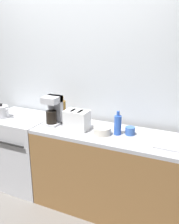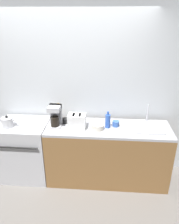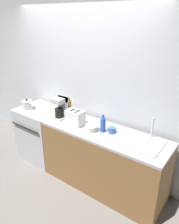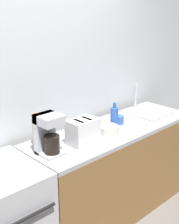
{
  "view_description": "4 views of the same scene",
  "coord_description": "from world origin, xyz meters",
  "px_view_note": "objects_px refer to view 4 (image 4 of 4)",
  "views": [
    {
      "loc": [
        1.35,
        -1.94,
        1.91
      ],
      "look_at": [
        0.29,
        0.36,
        1.09
      ],
      "focal_mm": 40.0,
      "sensor_mm": 36.0,
      "label": 1
    },
    {
      "loc": [
        0.58,
        -2.5,
        2.4
      ],
      "look_at": [
        0.36,
        0.37,
        1.11
      ],
      "focal_mm": 35.0,
      "sensor_mm": 36.0,
      "label": 2
    },
    {
      "loc": [
        2.01,
        -1.88,
        2.34
      ],
      "look_at": [
        0.38,
        0.34,
        1.12
      ],
      "focal_mm": 35.0,
      "sensor_mm": 36.0,
      "label": 3
    },
    {
      "loc": [
        -1.4,
        -1.5,
        2.0
      ],
      "look_at": [
        0.32,
        0.3,
        1.15
      ],
      "focal_mm": 50.0,
      "sensor_mm": 36.0,
      "label": 4
    }
  ],
  "objects_px": {
    "toaster": "(83,131)",
    "bowl": "(109,130)",
    "bottle_amber": "(37,132)",
    "bottle_blue": "(114,118)",
    "cup_blue": "(119,120)",
    "coffee_maker": "(48,133)",
    "cup_black": "(54,140)"
  },
  "relations": [
    {
      "from": "cup_blue",
      "to": "cup_black",
      "type": "bearing_deg",
      "value": 176.36
    },
    {
      "from": "bottle_amber",
      "to": "cup_black",
      "type": "distance_m",
      "value": 0.15
    },
    {
      "from": "bottle_amber",
      "to": "bottle_blue",
      "type": "xyz_separation_m",
      "value": [
        0.74,
        -0.16,
        -0.01
      ]
    },
    {
      "from": "bottle_amber",
      "to": "toaster",
      "type": "bearing_deg",
      "value": -35.03
    },
    {
      "from": "toaster",
      "to": "bowl",
      "type": "xyz_separation_m",
      "value": [
        0.3,
        -0.01,
        -0.07
      ]
    },
    {
      "from": "coffee_maker",
      "to": "cup_black",
      "type": "xyz_separation_m",
      "value": [
        0.12,
        0.1,
        -0.13
      ]
    },
    {
      "from": "toaster",
      "to": "bottle_amber",
      "type": "distance_m",
      "value": 0.37
    },
    {
      "from": "bottle_blue",
      "to": "bowl",
      "type": "relative_size",
      "value": 1.4
    },
    {
      "from": "toaster",
      "to": "bottle_amber",
      "type": "height_order",
      "value": "bottle_amber"
    },
    {
      "from": "cup_blue",
      "to": "bowl",
      "type": "bearing_deg",
      "value": -157.15
    },
    {
      "from": "cup_blue",
      "to": "bowl",
      "type": "height_order",
      "value": "cup_blue"
    },
    {
      "from": "toaster",
      "to": "bottle_blue",
      "type": "distance_m",
      "value": 0.44
    },
    {
      "from": "toaster",
      "to": "bowl",
      "type": "relative_size",
      "value": 1.43
    },
    {
      "from": "cup_black",
      "to": "bowl",
      "type": "distance_m",
      "value": 0.52
    },
    {
      "from": "cup_black",
      "to": "bowl",
      "type": "relative_size",
      "value": 0.49
    },
    {
      "from": "bottle_blue",
      "to": "bowl",
      "type": "xyz_separation_m",
      "value": [
        -0.14,
        -0.06,
        -0.07
      ]
    },
    {
      "from": "toaster",
      "to": "bowl",
      "type": "height_order",
      "value": "toaster"
    },
    {
      "from": "coffee_maker",
      "to": "bottle_blue",
      "type": "bearing_deg",
      "value": 0.28
    },
    {
      "from": "bowl",
      "to": "coffee_maker",
      "type": "bearing_deg",
      "value": 174.59
    },
    {
      "from": "cup_black",
      "to": "bottle_amber",
      "type": "bearing_deg",
      "value": 146.6
    },
    {
      "from": "toaster",
      "to": "bottle_blue",
      "type": "height_order",
      "value": "bottle_blue"
    },
    {
      "from": "bottle_amber",
      "to": "cup_blue",
      "type": "height_order",
      "value": "bottle_amber"
    },
    {
      "from": "bowl",
      "to": "cup_black",
      "type": "bearing_deg",
      "value": 162.4
    },
    {
      "from": "bottle_blue",
      "to": "cup_blue",
      "type": "bearing_deg",
      "value": 21.6
    },
    {
      "from": "cup_black",
      "to": "coffee_maker",
      "type": "bearing_deg",
      "value": -141.5
    },
    {
      "from": "coffee_maker",
      "to": "bowl",
      "type": "distance_m",
      "value": 0.63
    },
    {
      "from": "coffee_maker",
      "to": "cup_blue",
      "type": "bearing_deg",
      "value": 3.29
    },
    {
      "from": "cup_blue",
      "to": "bottle_blue",
      "type": "bearing_deg",
      "value": -158.4
    },
    {
      "from": "toaster",
      "to": "bottle_amber",
      "type": "bearing_deg",
      "value": 144.97
    },
    {
      "from": "cup_black",
      "to": "toaster",
      "type": "bearing_deg",
      "value": -35.88
    },
    {
      "from": "toaster",
      "to": "cup_blue",
      "type": "height_order",
      "value": "toaster"
    },
    {
      "from": "bottle_amber",
      "to": "bowl",
      "type": "height_order",
      "value": "bottle_amber"
    }
  ]
}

